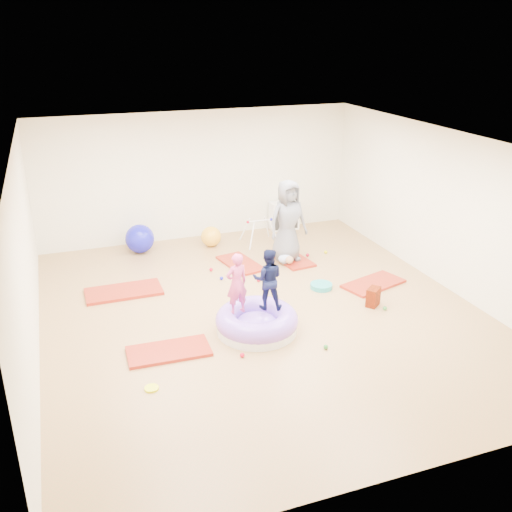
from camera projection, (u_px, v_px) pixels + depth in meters
name	position (u px, v px, depth m)	size (l,w,h in m)	color
room	(262.00, 233.00, 8.96)	(7.01, 8.01, 2.81)	#AA7A4A
gym_mat_front_left	(169.00, 351.00, 8.30)	(1.19, 0.60, 0.05)	#99270C
gym_mat_mid_left	(124.00, 291.00, 10.17)	(1.33, 0.67, 0.06)	#99270C
gym_mat_center_back	(241.00, 264.00, 11.39)	(1.11, 0.55, 0.05)	#99270C
gym_mat_right	(373.00, 284.00, 10.49)	(1.17, 0.58, 0.05)	#99270C
gym_mat_rear_right	(291.00, 259.00, 11.62)	(1.09, 0.55, 0.05)	#99270C
inflatable_cushion	(257.00, 322.00, 8.84)	(1.29, 1.29, 0.41)	white
child_pink	(237.00, 281.00, 8.59)	(0.36, 0.23, 0.98)	#CB417A
child_navy	(268.00, 276.00, 8.74)	(0.48, 0.37, 0.98)	black
adult_caregiver	(288.00, 221.00, 11.23)	(0.80, 0.52, 1.64)	slate
infant	(287.00, 258.00, 11.30)	(0.34, 0.34, 0.20)	#AFC0EA
ball_pit_balls	(285.00, 284.00, 10.44)	(3.00, 3.57, 0.07)	red
exercise_ball_blue	(140.00, 239.00, 11.91)	(0.60, 0.60, 0.60)	#1616C2
exercise_ball_orange	(211.00, 236.00, 12.28)	(0.44, 0.44, 0.44)	yellow
infant_play_gym	(260.00, 228.00, 12.34)	(0.72, 0.68, 0.55)	white
cube_shelf	(284.00, 216.00, 13.28)	(0.66, 0.32, 0.66)	white
balance_disc	(321.00, 286.00, 10.34)	(0.40, 0.40, 0.09)	teal
backpack	(373.00, 297.00, 9.66)	(0.28, 0.17, 0.32)	#AC2601
yellow_toy	(152.00, 388.00, 7.46)	(0.19, 0.19, 0.03)	#E0ED00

